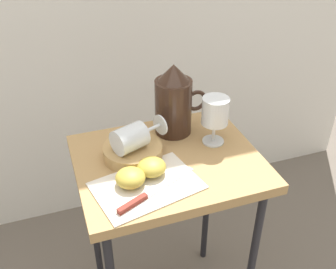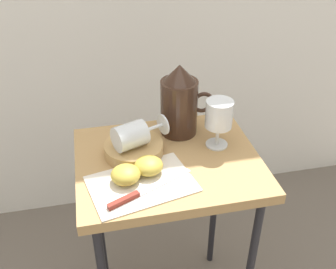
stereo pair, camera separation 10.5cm
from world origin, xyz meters
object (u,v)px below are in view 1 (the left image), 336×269
at_px(basket_tray, 133,151).
at_px(apple_half_right, 152,167).
at_px(wine_glass_upright, 215,114).
at_px(table, 168,181).
at_px(pitcher, 174,105).
at_px(apple_half_left, 130,178).
at_px(knife, 146,196).
at_px(wine_glass_tipped_near, 131,138).

relative_size(basket_tray, apple_half_right, 2.16).
relative_size(wine_glass_upright, apple_half_right, 1.90).
xyz_separation_m(table, basket_tray, (-0.09, 0.04, 0.10)).
xyz_separation_m(pitcher, apple_half_left, (-0.19, -0.21, -0.06)).
height_order(apple_half_left, knife, apple_half_left).
bearing_deg(wine_glass_tipped_near, table, -18.21).
distance_m(pitcher, apple_half_right, 0.23).
height_order(pitcher, wine_glass_upright, pitcher).
xyz_separation_m(basket_tray, apple_half_right, (0.03, -0.09, 0.01)).
bearing_deg(apple_half_right, apple_half_left, -158.90).
bearing_deg(knife, wine_glass_tipped_near, 86.85).
relative_size(table, apple_half_left, 8.95).
relative_size(basket_tray, knife, 0.72).
height_order(pitcher, wine_glass_tipped_near, pitcher).
bearing_deg(pitcher, wine_glass_upright, -46.07).
height_order(table, basket_tray, basket_tray).
bearing_deg(apple_half_left, basket_tray, 72.47).
relative_size(basket_tray, wine_glass_tipped_near, 1.01).
distance_m(wine_glass_tipped_near, apple_half_right, 0.10).
bearing_deg(apple_half_left, pitcher, 47.37).
xyz_separation_m(table, apple_half_left, (-0.13, -0.08, 0.11)).
height_order(table, apple_half_left, apple_half_left).
distance_m(table, knife, 0.19).
bearing_deg(knife, table, 52.74).
height_order(basket_tray, wine_glass_upright, wine_glass_upright).
distance_m(wine_glass_upright, wine_glass_tipped_near, 0.25).
distance_m(wine_glass_tipped_near, knife, 0.18).
xyz_separation_m(table, wine_glass_upright, (0.15, 0.03, 0.18)).
relative_size(apple_half_left, knife, 0.33).
distance_m(basket_tray, wine_glass_tipped_near, 0.05).
relative_size(wine_glass_upright, wine_glass_tipped_near, 0.88).
bearing_deg(wine_glass_upright, pitcher, 133.93).
distance_m(pitcher, wine_glass_tipped_near, 0.18).
bearing_deg(apple_half_right, wine_glass_upright, 21.79).
bearing_deg(table, knife, -127.26).
bearing_deg(apple_half_right, wine_glass_tipped_near, 110.12).
bearing_deg(basket_tray, pitcher, 29.83).
distance_m(table, apple_half_right, 0.13).
bearing_deg(pitcher, apple_half_left, -132.63).
bearing_deg(knife, basket_tray, 85.56).
bearing_deg(apple_half_right, knife, -115.49).
bearing_deg(apple_half_left, wine_glass_upright, 21.64).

